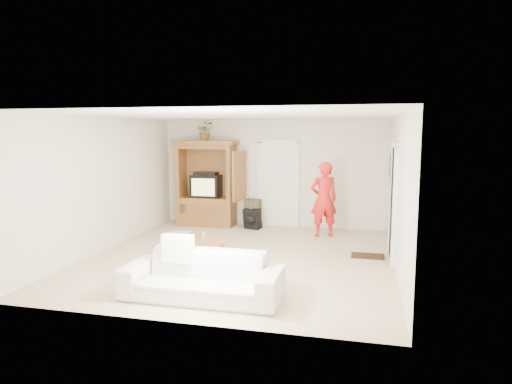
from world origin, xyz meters
TOP-DOWN VIEW (x-y plane):
  - floor at (0.00, 0.00)m, footprint 6.00×6.00m
  - ceiling at (0.00, 0.00)m, footprint 6.00×6.00m
  - wall_back at (0.00, 3.00)m, footprint 5.50×0.00m
  - wall_front at (0.00, -3.00)m, footprint 5.50×0.00m
  - wall_left at (-2.75, 0.00)m, footprint 0.00×6.00m
  - wall_right at (2.75, 0.00)m, footprint 0.00×6.00m
  - armoire at (-1.58, 2.66)m, footprint 1.82×1.14m
  - door_back at (0.15, 2.97)m, footprint 0.85×0.05m
  - doorway_right at (2.73, 0.60)m, footprint 0.05×0.90m
  - framed_picture at (2.73, 1.90)m, footprint 0.03×0.60m
  - doormat at (2.30, 0.60)m, footprint 0.60×0.40m
  - plant at (-1.60, 2.63)m, footprint 0.49×0.46m
  - man at (1.34, 2.08)m, footprint 0.71×0.59m
  - sofa at (0.04, -2.15)m, footprint 2.21×0.87m
  - coffee_table at (-0.75, -0.38)m, footprint 1.24×0.92m
  - towel at (-1.03, -0.38)m, footprint 0.42×0.34m
  - candle at (-0.60, -0.32)m, footprint 0.08×0.08m
  - backpack_black at (-0.38, 2.45)m, footprint 0.44×0.34m
  - backpack_olive at (-0.41, 2.61)m, footprint 0.39×0.31m

SIDE VIEW (x-z plane):
  - floor at x=0.00m, z-range 0.00..0.00m
  - doormat at x=2.30m, z-range 0.00..0.02m
  - backpack_black at x=-0.38m, z-range 0.00..0.48m
  - sofa at x=0.04m, z-range 0.00..0.64m
  - backpack_olive at x=-0.41m, z-range 0.00..0.69m
  - coffee_table at x=-0.75m, z-range 0.15..0.57m
  - towel at x=-1.03m, z-range 0.41..0.49m
  - candle at x=-0.60m, z-range 0.41..0.51m
  - man at x=1.34m, z-range 0.00..1.66m
  - armoire at x=-1.58m, z-range -0.14..1.96m
  - door_back at x=0.15m, z-range 0.00..2.04m
  - doorway_right at x=2.73m, z-range 0.00..2.04m
  - wall_back at x=0.00m, z-range -1.45..4.05m
  - wall_front at x=0.00m, z-range -1.45..4.05m
  - wall_left at x=-2.75m, z-range -1.70..4.30m
  - wall_right at x=2.75m, z-range -1.70..4.30m
  - framed_picture at x=2.73m, z-range 1.36..1.84m
  - plant at x=-1.60m, z-range 2.10..2.54m
  - ceiling at x=0.00m, z-range 2.60..2.60m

